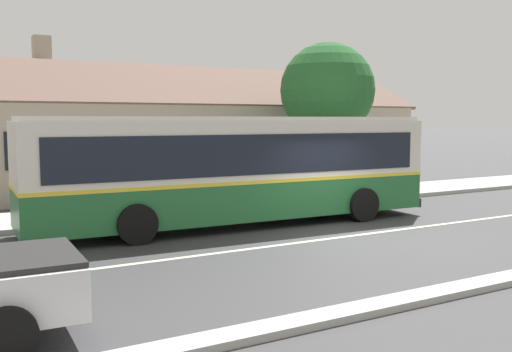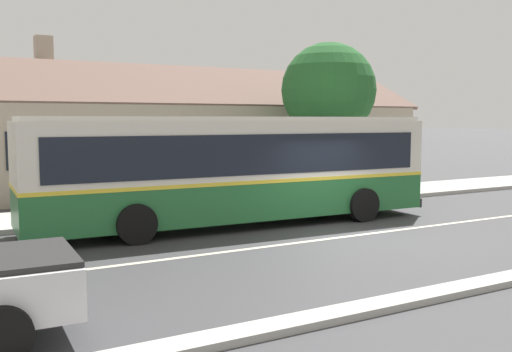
# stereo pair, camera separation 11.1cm
# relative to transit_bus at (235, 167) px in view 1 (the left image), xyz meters

# --- Properties ---
(ground_plane) EXTENTS (300.00, 300.00, 0.00)m
(ground_plane) POSITION_rel_transit_bus_xyz_m (1.96, -2.90, -1.67)
(ground_plane) COLOR #38383A
(sidewalk_far) EXTENTS (60.00, 3.00, 0.15)m
(sidewalk_far) POSITION_rel_transit_bus_xyz_m (1.96, 3.10, -1.59)
(sidewalk_far) COLOR #ADAAA3
(sidewalk_far) RESTS_ON ground
(lane_divider_stripe) EXTENTS (60.00, 0.16, 0.01)m
(lane_divider_stripe) POSITION_rel_transit_bus_xyz_m (1.96, -2.90, -1.66)
(lane_divider_stripe) COLOR beige
(lane_divider_stripe) RESTS_ON ground
(community_building) EXTENTS (21.69, 8.36, 6.51)m
(community_building) POSITION_rel_transit_bus_xyz_m (2.53, 10.47, 0.25)
(community_building) COLOR tan
(community_building) RESTS_ON ground
(transit_bus) EXTENTS (11.85, 3.07, 3.10)m
(transit_bus) POSITION_rel_transit_bus_xyz_m (0.00, 0.00, 0.00)
(transit_bus) COLOR #236633
(transit_bus) RESTS_ON ground
(bench_down_street) EXTENTS (1.56, 0.51, 0.94)m
(bench_down_street) POSITION_rel_transit_bus_xyz_m (-4.00, 3.00, -1.11)
(bench_down_street) COLOR brown
(bench_down_street) RESTS_ON sidewalk_far
(street_tree_primary) EXTENTS (3.76, 3.76, 6.07)m
(street_tree_primary) POSITION_rel_transit_bus_xyz_m (6.34, 4.20, 2.39)
(street_tree_primary) COLOR #4C3828
(street_tree_primary) RESTS_ON ground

